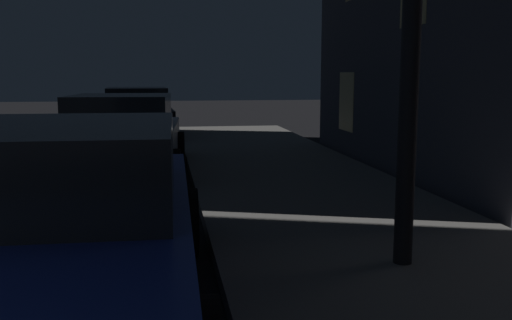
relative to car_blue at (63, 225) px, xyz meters
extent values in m
cube|color=navy|center=(0.00, 0.00, -0.14)|extent=(1.87, 4.54, 0.64)
cube|color=#1E2328|center=(0.00, -0.01, 0.44)|extent=(1.61, 2.21, 0.56)
cylinder|color=black|center=(0.93, 1.38, -0.38)|extent=(0.23, 0.66, 0.66)
cube|color=silver|center=(0.00, 5.88, -0.14)|extent=(2.08, 4.37, 0.64)
cube|color=#1E2328|center=(0.00, 5.87, 0.44)|extent=(1.73, 2.08, 0.56)
cylinder|color=black|center=(-0.85, 7.26, -0.38)|extent=(0.26, 0.67, 0.66)
cylinder|color=black|center=(1.00, 7.15, -0.38)|extent=(0.26, 0.67, 0.66)
cylinder|color=black|center=(-1.00, 4.61, -0.38)|extent=(0.26, 0.67, 0.66)
cylinder|color=black|center=(0.85, 4.51, -0.38)|extent=(0.26, 0.67, 0.66)
cube|color=black|center=(0.00, 11.96, -0.14)|extent=(2.02, 4.56, 0.64)
cube|color=#1E2328|center=(0.01, 11.75, 0.44)|extent=(1.68, 2.11, 0.56)
cylinder|color=black|center=(-0.98, 13.30, -0.38)|extent=(0.25, 0.67, 0.66)
cylinder|color=black|center=(0.84, 13.39, -0.38)|extent=(0.25, 0.67, 0.66)
cylinder|color=black|center=(-0.84, 10.53, -0.38)|extent=(0.25, 0.67, 0.66)
cylinder|color=black|center=(0.98, 10.62, -0.38)|extent=(0.25, 0.67, 0.66)
cube|color=#F2D17F|center=(4.47, 7.18, 0.51)|extent=(0.06, 0.90, 1.20)
camera|label=1|loc=(0.73, -4.10, 1.06)|focal=39.84mm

